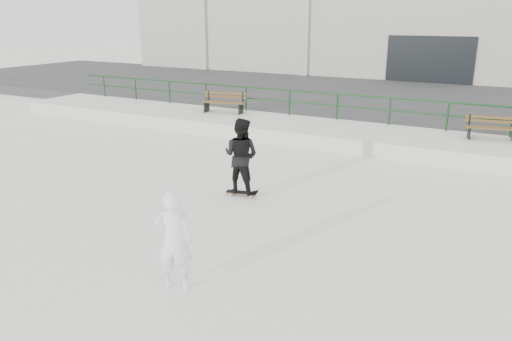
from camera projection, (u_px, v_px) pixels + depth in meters
The scene contains 10 objects.
ground at pixel (197, 247), 9.79m from camera, with size 120.00×120.00×0.00m, color white.
ledge at pixel (351, 136), 17.70m from camera, with size 30.00×3.00×0.50m, color silver.
parking_strip at pixel (404, 101), 24.83m from camera, with size 60.00×14.00×0.50m, color #333333.
railing at pixel (363, 103), 18.49m from camera, with size 28.00×0.06×1.03m.
commercial_building at pixel (454, 12), 35.29m from camera, with size 44.20×16.33×8.00m.
bench_left at pixel (224, 103), 20.53m from camera, with size 1.88×0.86×0.83m.
bench_right at pixel (492, 128), 16.11m from camera, with size 1.67×0.79×0.74m.
skateboard at pixel (241, 193), 12.59m from camera, with size 0.81×0.37×0.09m.
standing_skater at pixel (241, 156), 12.30m from camera, with size 0.92×0.72×1.89m, color black.
seated_skater at pixel (174, 241), 8.08m from camera, with size 0.63×0.41×1.73m, color white.
Camera 1 is at (5.24, -7.28, 4.37)m, focal length 35.00 mm.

